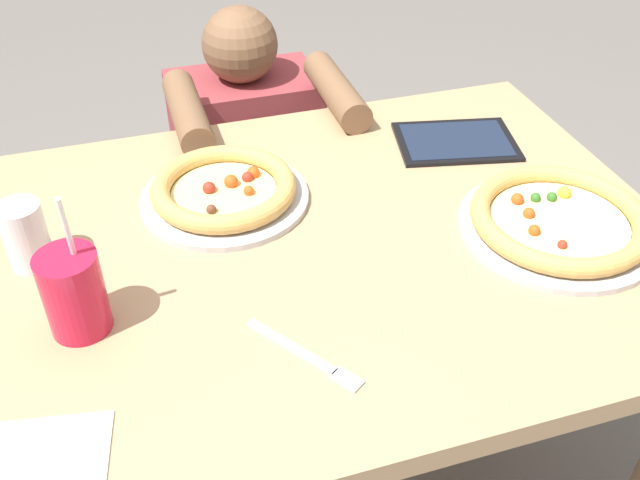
{
  "coord_description": "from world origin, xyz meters",
  "views": [
    {
      "loc": [
        -0.27,
        -0.92,
        1.51
      ],
      "look_at": [
        0.01,
        -0.04,
        0.78
      ],
      "focal_mm": 40.5,
      "sensor_mm": 36.0,
      "label": 1
    }
  ],
  "objects_px": {
    "fork": "(308,357)",
    "diner_seated": "(251,188)",
    "pizza_far": "(224,191)",
    "drink_cup_colored": "(74,293)",
    "pizza_near": "(559,221)",
    "tablet": "(456,141)",
    "water_cup_clear": "(25,234)"
  },
  "relations": [
    {
      "from": "diner_seated",
      "to": "tablet",
      "type": "bearing_deg",
      "value": -52.51
    },
    {
      "from": "pizza_far",
      "to": "diner_seated",
      "type": "distance_m",
      "value": 0.64
    },
    {
      "from": "water_cup_clear",
      "to": "fork",
      "type": "bearing_deg",
      "value": -42.0
    },
    {
      "from": "pizza_far",
      "to": "fork",
      "type": "bearing_deg",
      "value": -85.1
    },
    {
      "from": "drink_cup_colored",
      "to": "tablet",
      "type": "bearing_deg",
      "value": 22.8
    },
    {
      "from": "pizza_near",
      "to": "fork",
      "type": "height_order",
      "value": "pizza_near"
    },
    {
      "from": "pizza_far",
      "to": "diner_seated",
      "type": "height_order",
      "value": "diner_seated"
    },
    {
      "from": "fork",
      "to": "pizza_near",
      "type": "bearing_deg",
      "value": 17.46
    },
    {
      "from": "pizza_near",
      "to": "diner_seated",
      "type": "xyz_separation_m",
      "value": [
        -0.38,
        0.78,
        -0.35
      ]
    },
    {
      "from": "fork",
      "to": "drink_cup_colored",
      "type": "bearing_deg",
      "value": 152.13
    },
    {
      "from": "pizza_far",
      "to": "tablet",
      "type": "bearing_deg",
      "value": 7.14
    },
    {
      "from": "pizza_near",
      "to": "tablet",
      "type": "height_order",
      "value": "pizza_near"
    },
    {
      "from": "diner_seated",
      "to": "pizza_near",
      "type": "bearing_deg",
      "value": -63.62
    },
    {
      "from": "pizza_near",
      "to": "pizza_far",
      "type": "relative_size",
      "value": 1.11
    },
    {
      "from": "drink_cup_colored",
      "to": "diner_seated",
      "type": "xyz_separation_m",
      "value": [
        0.41,
        0.77,
        -0.4
      ]
    },
    {
      "from": "drink_cup_colored",
      "to": "water_cup_clear",
      "type": "bearing_deg",
      "value": 111.92
    },
    {
      "from": "tablet",
      "to": "diner_seated",
      "type": "xyz_separation_m",
      "value": [
        -0.35,
        0.45,
        -0.34
      ]
    },
    {
      "from": "drink_cup_colored",
      "to": "diner_seated",
      "type": "height_order",
      "value": "drink_cup_colored"
    },
    {
      "from": "drink_cup_colored",
      "to": "diner_seated",
      "type": "bearing_deg",
      "value": 61.99
    },
    {
      "from": "fork",
      "to": "diner_seated",
      "type": "bearing_deg",
      "value": 83.23
    },
    {
      "from": "pizza_far",
      "to": "water_cup_clear",
      "type": "distance_m",
      "value": 0.35
    },
    {
      "from": "pizza_far",
      "to": "pizza_near",
      "type": "bearing_deg",
      "value": -26.11
    },
    {
      "from": "tablet",
      "to": "pizza_far",
      "type": "bearing_deg",
      "value": -172.86
    },
    {
      "from": "fork",
      "to": "tablet",
      "type": "height_order",
      "value": "tablet"
    },
    {
      "from": "pizza_near",
      "to": "drink_cup_colored",
      "type": "height_order",
      "value": "drink_cup_colored"
    },
    {
      "from": "pizza_near",
      "to": "water_cup_clear",
      "type": "distance_m",
      "value": 0.88
    },
    {
      "from": "pizza_near",
      "to": "diner_seated",
      "type": "height_order",
      "value": "diner_seated"
    },
    {
      "from": "water_cup_clear",
      "to": "tablet",
      "type": "relative_size",
      "value": 0.42
    },
    {
      "from": "drink_cup_colored",
      "to": "fork",
      "type": "distance_m",
      "value": 0.35
    },
    {
      "from": "pizza_far",
      "to": "tablet",
      "type": "relative_size",
      "value": 1.14
    },
    {
      "from": "pizza_far",
      "to": "tablet",
      "type": "xyz_separation_m",
      "value": [
        0.49,
        0.06,
        -0.02
      ]
    },
    {
      "from": "pizza_far",
      "to": "drink_cup_colored",
      "type": "height_order",
      "value": "drink_cup_colored"
    }
  ]
}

